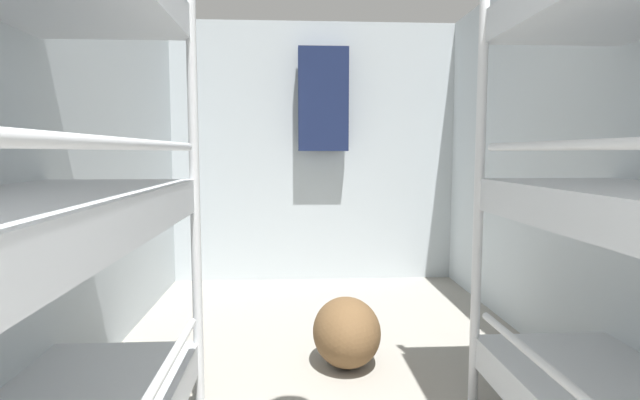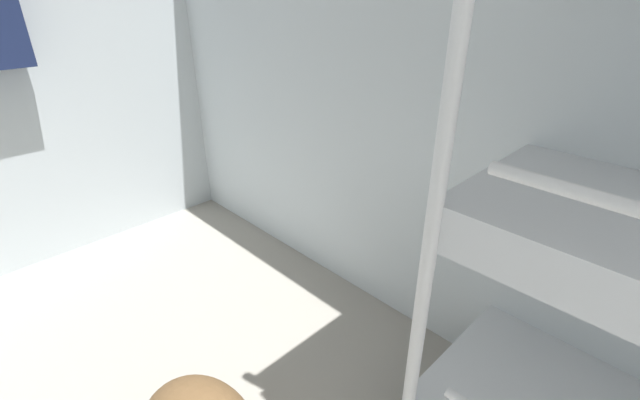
# 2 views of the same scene
# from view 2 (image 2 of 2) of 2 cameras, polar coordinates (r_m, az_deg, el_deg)

# --- Properties ---
(wall_right) EXTENTS (0.06, 4.93, 2.34)m
(wall_right) POSITION_cam_2_polar(r_m,az_deg,el_deg) (1.68, 29.82, 9.49)
(wall_right) COLOR silver
(wall_right) RESTS_ON ground_plane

